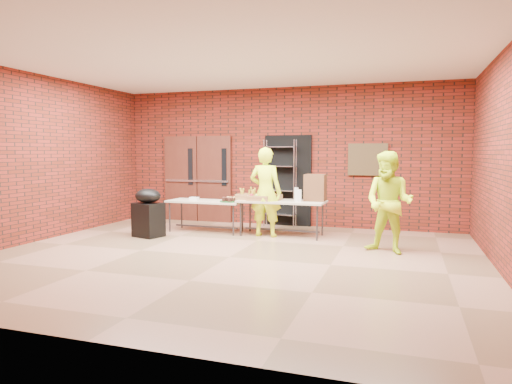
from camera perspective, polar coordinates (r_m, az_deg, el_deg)
room at (r=7.33m, az=-3.41°, el=4.15°), size 8.08×7.08×3.28m
double_doors at (r=11.38m, az=-7.30°, el=1.66°), size 1.78×0.12×2.10m
dark_doorway at (r=10.62m, az=4.01°, el=1.43°), size 1.10×0.06×2.10m
bronze_plaque at (r=10.30m, az=13.79°, el=3.98°), size 0.85×0.04×0.70m
wire_rack at (r=10.53m, az=3.01°, el=1.13°), size 0.76×0.37×2.00m
table_left at (r=9.83m, az=-6.27°, el=-1.39°), size 1.66×0.72×0.68m
table_right at (r=9.30m, az=3.24°, el=-1.44°), size 1.78×0.77×0.73m
basket_bananas at (r=9.46m, az=-0.86°, el=-0.55°), size 0.48×0.38×0.15m
basket_oranges at (r=9.44m, az=1.81°, el=-0.60°), size 0.45×0.35×0.14m
basket_apples at (r=9.26m, az=0.43°, el=-0.71°), size 0.45×0.35×0.14m
muffin_tray at (r=9.52m, az=-3.21°, el=-0.93°), size 0.45×0.45×0.11m
napkin_box at (r=9.96m, az=-7.74°, el=-0.82°), size 0.19×0.12×0.06m
coffee_dispenser at (r=9.26m, az=7.42°, el=0.55°), size 0.41×0.37×0.54m
cup_stack_front at (r=9.03m, az=5.14°, el=-0.56°), size 0.07×0.07×0.22m
cup_stack_mid at (r=9.05m, az=5.45°, el=-0.47°), size 0.08×0.08×0.24m
cup_stack_back at (r=9.29m, az=5.05°, el=-0.26°), size 0.09×0.09×0.27m
covered_grill at (r=9.47m, az=-13.31°, el=-2.53°), size 0.64×0.58×0.98m
volunteer_woman at (r=9.21m, az=1.19°, el=-0.01°), size 0.68×0.46×1.81m
volunteer_man at (r=8.00m, az=16.29°, el=-1.26°), size 1.02×0.91×1.73m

